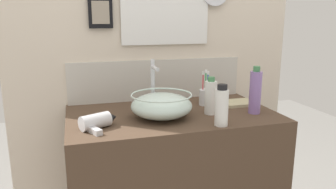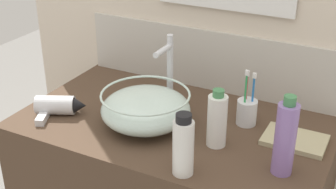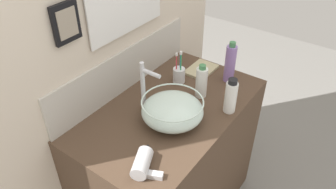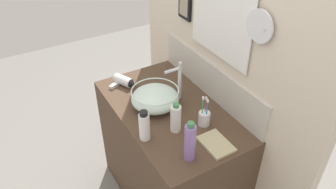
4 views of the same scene
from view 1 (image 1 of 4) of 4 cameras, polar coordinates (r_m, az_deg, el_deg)
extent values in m
cube|color=#4C3828|center=(1.88, 0.68, -16.12)|extent=(1.07, 0.62, 0.88)
cube|color=beige|center=(1.97, -2.18, 9.81)|extent=(1.71, 0.06, 2.49)
cube|color=beige|center=(1.96, -1.85, 2.58)|extent=(1.05, 0.02, 0.24)
cube|color=white|center=(1.95, -0.48, 16.19)|extent=(0.46, 0.01, 0.45)
cube|color=white|center=(1.94, -0.43, 16.20)|extent=(0.52, 0.01, 0.51)
cube|color=black|center=(1.87, -11.68, 13.82)|extent=(0.13, 0.02, 0.17)
cube|color=gray|center=(1.86, -11.66, 13.82)|extent=(0.09, 0.01, 0.12)
ellipsoid|color=silver|center=(1.61, -1.13, -1.99)|extent=(0.30, 0.30, 0.12)
torus|color=silver|center=(1.60, -1.14, -0.03)|extent=(0.30, 0.30, 0.01)
torus|color=#B2B7BC|center=(1.63, -1.13, -3.90)|extent=(0.11, 0.11, 0.01)
cylinder|color=silver|center=(1.77, -2.67, 1.35)|extent=(0.02, 0.02, 0.24)
cylinder|color=silver|center=(1.70, -2.28, 4.61)|extent=(0.02, 0.11, 0.02)
cylinder|color=silver|center=(1.75, -2.72, 5.68)|extent=(0.02, 0.02, 0.03)
cylinder|color=silver|center=(1.50, -12.54, -4.58)|extent=(0.15, 0.12, 0.07)
cone|color=black|center=(1.54, -9.68, -3.95)|extent=(0.07, 0.07, 0.06)
cube|color=silver|center=(1.45, -12.70, -6.15)|extent=(0.07, 0.09, 0.02)
cylinder|color=silver|center=(1.87, 6.48, -0.48)|extent=(0.07, 0.07, 0.09)
cylinder|color=blue|center=(1.86, 6.93, 0.92)|extent=(0.01, 0.01, 0.17)
cube|color=white|center=(1.85, 7.01, 3.75)|extent=(0.01, 0.01, 0.02)
cylinder|color=#D83F4C|center=(1.86, 6.08, 0.91)|extent=(0.01, 0.01, 0.17)
cube|color=white|center=(1.84, 6.15, 3.72)|extent=(0.01, 0.01, 0.02)
cylinder|color=green|center=(1.84, 6.54, 0.96)|extent=(0.01, 0.01, 0.18)
cube|color=white|center=(1.82, 6.63, 4.03)|extent=(0.01, 0.01, 0.02)
cylinder|color=white|center=(1.69, 7.46, -0.56)|extent=(0.06, 0.06, 0.17)
cylinder|color=#3F7F4C|center=(1.67, 7.55, 2.66)|extent=(0.04, 0.04, 0.02)
cylinder|color=#8C6BB2|center=(1.74, 14.95, 0.33)|extent=(0.06, 0.06, 0.22)
cylinder|color=#3F7F4C|center=(1.72, 15.19, 4.33)|extent=(0.03, 0.03, 0.03)
cylinder|color=white|center=(1.51, 9.32, -2.29)|extent=(0.06, 0.06, 0.17)
cylinder|color=black|center=(1.49, 9.46, 1.29)|extent=(0.05, 0.05, 0.02)
cube|color=tan|center=(1.91, 11.90, -1.46)|extent=(0.20, 0.14, 0.02)
camera|label=2|loc=(1.19, 62.53, 21.89)|focal=50.00mm
camera|label=3|loc=(1.16, -60.87, 37.20)|focal=35.00mm
camera|label=4|loc=(2.17, 57.50, 29.50)|focal=35.00mm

